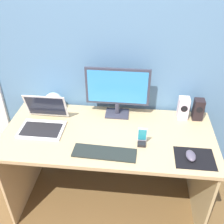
# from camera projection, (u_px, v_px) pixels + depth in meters

# --- Properties ---
(ground_plane) EXTENTS (8.00, 8.00, 0.00)m
(ground_plane) POSITION_uv_depth(u_px,v_px,m) (109.00, 200.00, 2.29)
(ground_plane) COLOR brown
(wall_back) EXTENTS (6.00, 0.04, 2.50)m
(wall_back) POSITION_uv_depth(u_px,v_px,m) (114.00, 46.00, 1.91)
(wall_back) COLOR #537EA3
(wall_back) RESTS_ON ground_plane
(desk) EXTENTS (1.50, 0.68, 0.75)m
(desk) POSITION_uv_depth(u_px,v_px,m) (108.00, 149.00, 1.96)
(desk) COLOR tan
(desk) RESTS_ON ground_plane
(monitor) EXTENTS (0.48, 0.14, 0.39)m
(monitor) POSITION_uv_depth(u_px,v_px,m) (117.00, 90.00, 1.95)
(monitor) COLOR #333544
(monitor) RESTS_ON desk
(speaker_right) EXTENTS (0.07, 0.08, 0.17)m
(speaker_right) POSITION_uv_depth(u_px,v_px,m) (198.00, 109.00, 1.98)
(speaker_right) COLOR black
(speaker_right) RESTS_ON desk
(speaker_near_monitor) EXTENTS (0.08, 0.08, 0.17)m
(speaker_near_monitor) POSITION_uv_depth(u_px,v_px,m) (183.00, 108.00, 1.99)
(speaker_near_monitor) COLOR silver
(speaker_near_monitor) RESTS_ON desk
(laptop) EXTENTS (0.31, 0.29, 0.22)m
(laptop) POSITION_uv_depth(u_px,v_px,m) (43.00, 121.00, 1.91)
(laptop) COLOR silver
(laptop) RESTS_ON desk
(fishbowl) EXTENTS (0.15, 0.15, 0.15)m
(fishbowl) POSITION_uv_depth(u_px,v_px,m) (53.00, 102.00, 2.09)
(fishbowl) COLOR silver
(fishbowl) RESTS_ON desk
(keyboard_external) EXTENTS (0.42, 0.14, 0.01)m
(keyboard_external) POSITION_uv_depth(u_px,v_px,m) (104.00, 153.00, 1.70)
(keyboard_external) COLOR black
(keyboard_external) RESTS_ON desk
(mousepad) EXTENTS (0.25, 0.20, 0.00)m
(mousepad) POSITION_uv_depth(u_px,v_px,m) (195.00, 158.00, 1.66)
(mousepad) COLOR black
(mousepad) RESTS_ON desk
(mouse) EXTENTS (0.07, 0.10, 0.04)m
(mouse) POSITION_uv_depth(u_px,v_px,m) (191.00, 156.00, 1.66)
(mouse) COLOR #504B5B
(mouse) RESTS_ON mousepad
(phone_in_dock) EXTENTS (0.06, 0.06, 0.14)m
(phone_in_dock) POSITION_uv_depth(u_px,v_px,m) (142.00, 139.00, 1.75)
(phone_in_dock) COLOR black
(phone_in_dock) RESTS_ON desk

